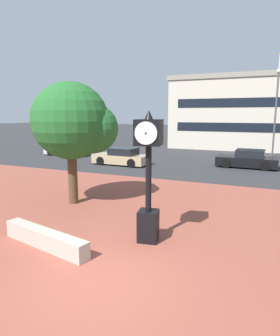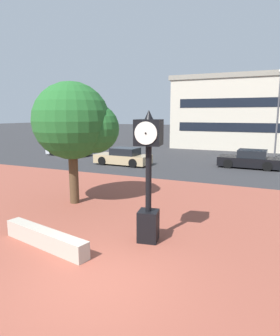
{
  "view_description": "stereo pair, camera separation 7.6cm",
  "coord_description": "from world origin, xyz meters",
  "px_view_note": "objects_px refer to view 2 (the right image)",
  "views": [
    {
      "loc": [
        3.37,
        -5.26,
        3.73
      ],
      "look_at": [
        0.07,
        2.33,
        2.24
      ],
      "focal_mm": 31.75,
      "sensor_mm": 36.0,
      "label": 1
    },
    {
      "loc": [
        3.44,
        -5.23,
        3.73
      ],
      "look_at": [
        0.07,
        2.33,
        2.24
      ],
      "focal_mm": 31.75,
      "sensor_mm": 36.0,
      "label": 2
    }
  ],
  "objects_px": {
    "street_clock": "(149,174)",
    "car_street_near": "(250,160)",
    "plaza_tree": "(76,123)",
    "street_lamp_post": "(279,106)",
    "car_street_far": "(123,157)",
    "civic_building": "(280,113)",
    "car_street_distant": "(70,149)"
  },
  "relations": [
    {
      "from": "car_street_distant",
      "to": "civic_building",
      "type": "bearing_deg",
      "value": -46.7
    },
    {
      "from": "plaza_tree",
      "to": "car_street_distant",
      "type": "xyz_separation_m",
      "value": [
        -9.65,
        12.12,
        -2.82
      ]
    },
    {
      "from": "street_lamp_post",
      "to": "plaza_tree",
      "type": "bearing_deg",
      "value": -114.78
    },
    {
      "from": "car_street_near",
      "to": "street_lamp_post",
      "type": "xyz_separation_m",
      "value": [
        1.63,
        4.6,
        3.83
      ]
    },
    {
      "from": "plaza_tree",
      "to": "civic_building",
      "type": "xyz_separation_m",
      "value": [
        8.01,
        27.63,
        0.54
      ]
    },
    {
      "from": "street_lamp_post",
      "to": "car_street_distant",
      "type": "bearing_deg",
      "value": -165.55
    },
    {
      "from": "car_street_distant",
      "to": "street_lamp_post",
      "type": "xyz_separation_m",
      "value": [
        17.3,
        4.46,
        3.83
      ]
    },
    {
      "from": "car_street_near",
      "to": "civic_building",
      "type": "distance_m",
      "value": 16.14
    },
    {
      "from": "street_clock",
      "to": "street_lamp_post",
      "type": "xyz_separation_m",
      "value": [
        3.45,
        18.99,
        2.35
      ]
    },
    {
      "from": "plaza_tree",
      "to": "street_lamp_post",
      "type": "xyz_separation_m",
      "value": [
        7.65,
        16.57,
        1.01
      ]
    },
    {
      "from": "car_street_far",
      "to": "car_street_distant",
      "type": "relative_size",
      "value": 0.99
    },
    {
      "from": "civic_building",
      "to": "car_street_distant",
      "type": "bearing_deg",
      "value": -138.69
    },
    {
      "from": "street_clock",
      "to": "car_street_near",
      "type": "height_order",
      "value": "street_clock"
    },
    {
      "from": "car_street_near",
      "to": "street_lamp_post",
      "type": "distance_m",
      "value": 6.2
    },
    {
      "from": "street_lamp_post",
      "to": "civic_building",
      "type": "bearing_deg",
      "value": 88.15
    },
    {
      "from": "car_street_near",
      "to": "car_street_far",
      "type": "bearing_deg",
      "value": 107.58
    },
    {
      "from": "car_street_distant",
      "to": "street_lamp_post",
      "type": "relative_size",
      "value": 0.58
    },
    {
      "from": "street_clock",
      "to": "street_lamp_post",
      "type": "height_order",
      "value": "street_lamp_post"
    },
    {
      "from": "street_lamp_post",
      "to": "car_street_near",
      "type": "bearing_deg",
      "value": -109.51
    },
    {
      "from": "civic_building",
      "to": "street_lamp_post",
      "type": "relative_size",
      "value": 3.1
    },
    {
      "from": "street_clock",
      "to": "plaza_tree",
      "type": "bearing_deg",
      "value": 140.09
    },
    {
      "from": "car_street_distant",
      "to": "civic_building",
      "type": "relative_size",
      "value": 0.19
    },
    {
      "from": "street_clock",
      "to": "car_street_far",
      "type": "relative_size",
      "value": 0.92
    },
    {
      "from": "car_street_distant",
      "to": "street_clock",
      "type": "bearing_deg",
      "value": -134.39
    },
    {
      "from": "car_street_distant",
      "to": "car_street_far",
      "type": "bearing_deg",
      "value": -108.75
    },
    {
      "from": "car_street_near",
      "to": "civic_building",
      "type": "relative_size",
      "value": 0.18
    },
    {
      "from": "car_street_far",
      "to": "car_street_distant",
      "type": "xyz_separation_m",
      "value": [
        -6.9,
        2.61,
        -0.0
      ]
    },
    {
      "from": "car_street_near",
      "to": "car_street_distant",
      "type": "relative_size",
      "value": 0.99
    },
    {
      "from": "civic_building",
      "to": "car_street_near",
      "type": "bearing_deg",
      "value": -97.23
    },
    {
      "from": "car_street_far",
      "to": "street_lamp_post",
      "type": "height_order",
      "value": "street_lamp_post"
    },
    {
      "from": "street_clock",
      "to": "car_street_near",
      "type": "relative_size",
      "value": 0.92
    },
    {
      "from": "plaza_tree",
      "to": "street_lamp_post",
      "type": "bearing_deg",
      "value": 65.22
    }
  ]
}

